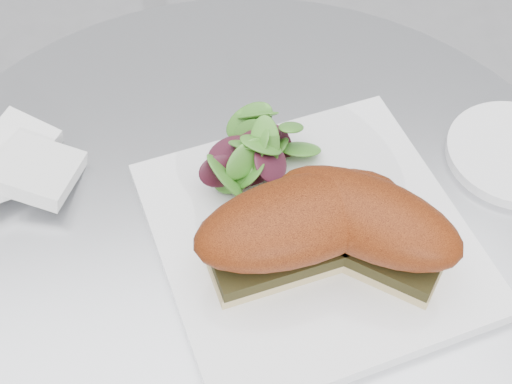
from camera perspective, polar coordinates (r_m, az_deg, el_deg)
table at (r=0.88m, az=-0.61°, el=-12.19°), size 0.70×0.70×0.73m
plate at (r=0.65m, az=4.48°, el=-3.64°), size 0.32×0.32×0.02m
sandwich_left at (r=0.60m, az=3.48°, el=-2.70°), size 0.20×0.12×0.08m
sandwich_right at (r=0.61m, az=8.85°, el=-2.50°), size 0.18×0.16×0.08m
salad at (r=0.67m, az=-0.20°, el=3.17°), size 0.10×0.10×0.05m
napkin at (r=0.73m, az=-18.35°, el=1.47°), size 0.13×0.13×0.02m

